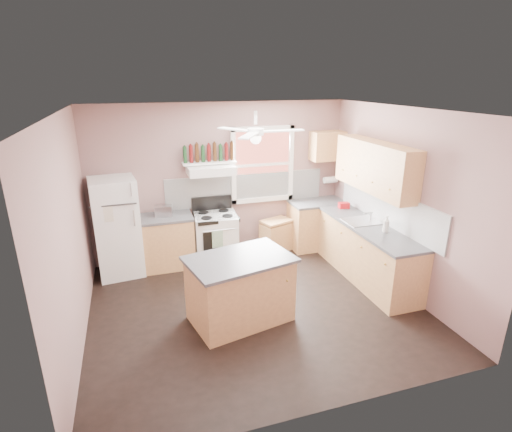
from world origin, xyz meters
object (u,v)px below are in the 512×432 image
object	(u,v)px
cart	(276,237)
refrigerator	(117,227)
toaster	(164,211)
stove	(216,238)
island	(240,290)

from	to	relation	value
cart	refrigerator	bearing A→B (deg)	162.81
toaster	cart	bearing A→B (deg)	11.27
toaster	refrigerator	bearing A→B (deg)	-164.65
stove	refrigerator	bearing A→B (deg)	-174.82
toaster	island	distance (m)	2.17
refrigerator	stove	size ratio (longest dim) A/B	1.87
refrigerator	stove	xyz separation A→B (m)	(1.61, -0.01, -0.38)
toaster	stove	bearing A→B (deg)	5.28
refrigerator	toaster	world-z (taller)	refrigerator
toaster	island	bearing A→B (deg)	-58.11
toaster	cart	size ratio (longest dim) A/B	0.52
refrigerator	cart	size ratio (longest dim) A/B	3.01
toaster	island	size ratio (longest dim) A/B	0.23
cart	island	size ratio (longest dim) A/B	0.43
refrigerator	toaster	distance (m)	0.78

